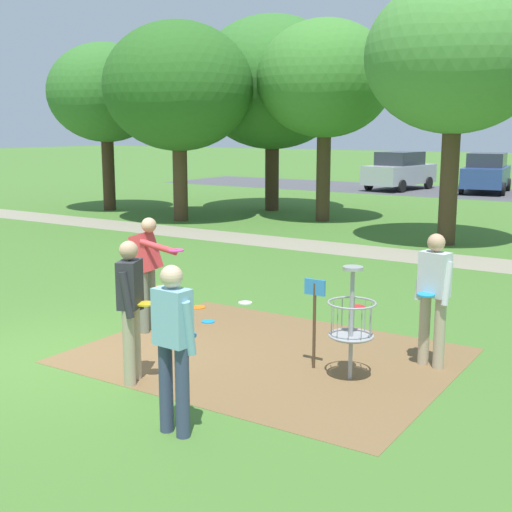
# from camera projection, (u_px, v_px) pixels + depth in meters

# --- Properties ---
(ground_plane) EXTENTS (160.00, 160.00, 0.00)m
(ground_plane) POSITION_uv_depth(u_px,v_px,m) (58.00, 358.00, 8.98)
(ground_plane) COLOR #47752D
(dirt_tee_pad) EXTENTS (4.76, 3.70, 0.01)m
(dirt_tee_pad) POSITION_uv_depth(u_px,v_px,m) (266.00, 355.00, 9.07)
(dirt_tee_pad) COLOR brown
(dirt_tee_pad) RESTS_ON ground
(disc_golf_basket) EXTENTS (0.98, 0.58, 1.39)m
(disc_golf_basket) POSITION_uv_depth(u_px,v_px,m) (347.00, 318.00, 8.13)
(disc_golf_basket) COLOR #9E9EA3
(disc_golf_basket) RESTS_ON ground
(player_foreground_watching) EXTENTS (0.45, 0.49, 1.71)m
(player_foreground_watching) POSITION_uv_depth(u_px,v_px,m) (131.00, 303.00, 7.96)
(player_foreground_watching) COLOR tan
(player_foreground_watching) RESTS_ON ground
(player_throwing) EXTENTS (1.16, 0.43, 1.71)m
(player_throwing) POSITION_uv_depth(u_px,v_px,m) (147.00, 266.00, 10.00)
(player_throwing) COLOR slate
(player_throwing) RESTS_ON ground
(player_waiting_left) EXTENTS (0.48, 0.41, 1.71)m
(player_waiting_left) POSITION_uv_depth(u_px,v_px,m) (173.00, 340.00, 6.59)
(player_waiting_left) COLOR #384260
(player_waiting_left) RESTS_ON ground
(player_waiting_right) EXTENTS (0.49, 0.43, 1.71)m
(player_waiting_right) POSITION_uv_depth(u_px,v_px,m) (434.00, 292.00, 8.49)
(player_waiting_right) COLOR tan
(player_waiting_right) RESTS_ON ground
(frisbee_near_basket) EXTENTS (0.21, 0.21, 0.02)m
(frisbee_near_basket) POSITION_uv_depth(u_px,v_px,m) (208.00, 322.00, 10.63)
(frisbee_near_basket) COLOR #1E93DB
(frisbee_near_basket) RESTS_ON ground
(frisbee_by_tee) EXTENTS (0.25, 0.25, 0.02)m
(frisbee_by_tee) POSITION_uv_depth(u_px,v_px,m) (358.00, 307.00, 11.52)
(frisbee_by_tee) COLOR red
(frisbee_by_tee) RESTS_ON ground
(frisbee_far_left) EXTENTS (0.24, 0.24, 0.02)m
(frisbee_far_left) POSITION_uv_depth(u_px,v_px,m) (161.00, 287.00, 12.96)
(frisbee_far_left) COLOR orange
(frisbee_far_left) RESTS_ON ground
(frisbee_far_right) EXTENTS (0.24, 0.24, 0.02)m
(frisbee_far_right) POSITION_uv_depth(u_px,v_px,m) (245.00, 303.00, 11.78)
(frisbee_far_right) COLOR white
(frisbee_far_right) RESTS_ON ground
(frisbee_scattered_a) EXTENTS (0.25, 0.25, 0.02)m
(frisbee_scattered_a) POSITION_uv_depth(u_px,v_px,m) (198.00, 307.00, 11.47)
(frisbee_scattered_a) COLOR orange
(frisbee_scattered_a) RESTS_ON ground
(tree_near_left) EXTENTS (4.32, 4.32, 6.34)m
(tree_near_left) POSITION_uv_depth(u_px,v_px,m) (325.00, 80.00, 21.42)
(tree_near_left) COLOR #4C3823
(tree_near_left) RESTS_ON ground
(tree_near_right) EXTENTS (4.11, 4.11, 5.97)m
(tree_near_right) POSITION_uv_depth(u_px,v_px,m) (105.00, 93.00, 24.35)
(tree_near_right) COLOR #422D1E
(tree_near_right) RESTS_ON ground
(tree_mid_center) EXTENTS (4.50, 4.50, 6.65)m
(tree_mid_center) POSITION_uv_depth(u_px,v_px,m) (456.00, 57.00, 16.85)
(tree_mid_center) COLOR #4C3823
(tree_mid_center) RESTS_ON ground
(tree_mid_right) EXTENTS (4.75, 4.75, 6.29)m
(tree_mid_right) POSITION_uv_depth(u_px,v_px,m) (178.00, 87.00, 21.50)
(tree_mid_right) COLOR #4C3823
(tree_mid_right) RESTS_ON ground
(tree_far_center) EXTENTS (5.51, 5.51, 6.90)m
(tree_far_center) POSITION_uv_depth(u_px,v_px,m) (272.00, 83.00, 24.22)
(tree_far_center) COLOR #422D1E
(tree_far_center) RESTS_ON ground
(parked_car_leftmost) EXTENTS (2.46, 4.43, 1.84)m
(parked_car_leftmost) POSITION_uv_depth(u_px,v_px,m) (399.00, 171.00, 33.23)
(parked_car_leftmost) COLOR #B2B7BC
(parked_car_leftmost) RESTS_ON ground
(parked_car_center_left) EXTENTS (2.41, 4.41, 1.84)m
(parked_car_center_left) POSITION_uv_depth(u_px,v_px,m) (486.00, 173.00, 31.72)
(parked_car_center_left) COLOR #2D4784
(parked_car_center_left) RESTS_ON ground
(gravel_path) EXTENTS (40.00, 1.63, 0.00)m
(gravel_path) POSITION_uv_depth(u_px,v_px,m) (359.00, 251.00, 16.82)
(gravel_path) COLOR gray
(gravel_path) RESTS_ON ground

